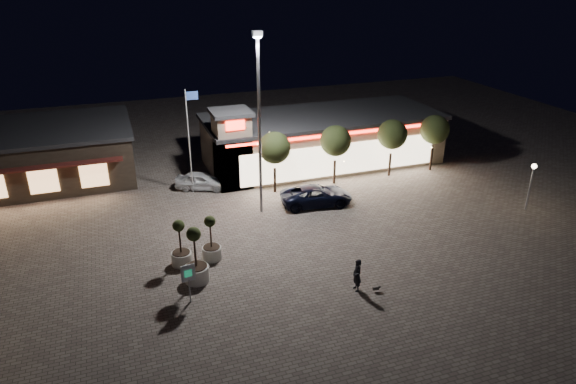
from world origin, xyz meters
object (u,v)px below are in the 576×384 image
object	(u,v)px
pedestrian	(357,275)
valet_sign	(188,276)
pickup_truck	(316,195)
planter_mid	(196,265)
planter_left	(181,251)
white_sedan	(202,181)

from	to	relation	value
pedestrian	valet_sign	xyz separation A→B (m)	(-8.61, 1.93, 0.62)
pickup_truck	valet_sign	world-z (taller)	valet_sign
planter_mid	planter_left	bearing A→B (deg)	105.11
pickup_truck	planter_mid	size ratio (longest dim) A/B	1.56
pickup_truck	white_sedan	distance (m)	9.27
white_sedan	valet_sign	bearing A→B (deg)	-169.48
pedestrian	planter_mid	world-z (taller)	planter_mid
white_sedan	pedestrian	bearing A→B (deg)	-138.66
planter_left	planter_mid	world-z (taller)	planter_mid
pickup_truck	planter_left	world-z (taller)	planter_left
pickup_truck	planter_left	xyz separation A→B (m)	(-10.55, -5.02, 0.17)
white_sedan	valet_sign	world-z (taller)	valet_sign
planter_left	white_sedan	bearing A→B (deg)	73.32
pickup_truck	planter_mid	world-z (taller)	planter_mid
pickup_truck	planter_mid	xyz separation A→B (m)	(-10.01, -7.01, 0.30)
planter_left	valet_sign	world-z (taller)	planter_left
white_sedan	planter_mid	size ratio (longest dim) A/B	1.21
pedestrian	planter_mid	size ratio (longest dim) A/B	0.55
valet_sign	planter_mid	bearing A→B (deg)	69.25
pickup_truck	pedestrian	xyz separation A→B (m)	(-2.09, -10.74, 0.20)
pickup_truck	pedestrian	size ratio (longest dim) A/B	2.82
planter_left	planter_mid	xyz separation A→B (m)	(0.54, -1.99, 0.13)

